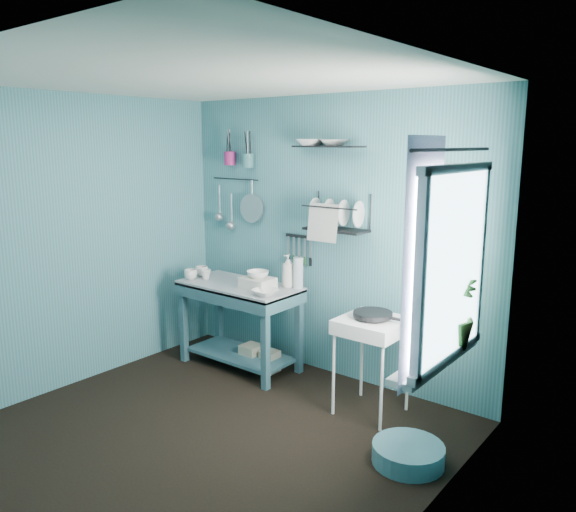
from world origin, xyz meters
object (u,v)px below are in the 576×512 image
Objects in this scene: soap_bottle at (288,271)px; colander at (252,208)px; hotplate_stand at (371,366)px; utensil_cup_magenta at (230,158)px; mug_left at (191,274)px; mug_mid at (206,274)px; wash_tub at (258,283)px; water_bottle at (298,273)px; storage_tin_large at (252,356)px; dish_rack at (336,212)px; frying_pan at (373,314)px; utensil_cup_teal at (248,161)px; floor_basin at (408,454)px; work_counter at (240,326)px; mug_right at (202,271)px; potted_plant at (453,312)px; storage_tin_small at (270,361)px.

colander is (-0.60, 0.18, 0.50)m from soap_bottle.
hotplate_stand is 5.90× the size of utensil_cup_magenta.
mug_mid is (0.10, 0.10, -0.00)m from mug_left.
water_bottle is (0.27, 0.24, 0.09)m from wash_tub.
water_bottle reaches higher than mug_left.
mug_left is 0.56× the size of storage_tin_large.
dish_rack is 4.23× the size of utensil_cup_magenta.
mug_left is at bearing -158.20° from soap_bottle.
utensil_cup_teal reaches higher than frying_pan.
wash_tub reaches higher than floor_basin.
dish_rack reaches higher than hotplate_stand.
hotplate_stand is (1.92, 0.12, -0.47)m from mug_left.
work_counter is 1.14m from colander.
mug_left is at bearing -179.93° from hotplate_stand.
frying_pan is at bearing 140.09° from floor_basin.
soap_bottle is at bearing -10.11° from utensil_cup_magenta.
mug_mid reaches higher than floor_basin.
colander is at bearing 6.81° from utensil_cup_magenta.
wash_tub reaches higher than hotplate_stand.
mug_mid is 1.82m from frying_pan.
hotplate_stand reaches higher than floor_basin.
utensil_cup_magenta is (0.07, 0.35, 1.08)m from mug_right.
mug_mid is 0.36× the size of water_bottle.
dish_rack is (1.36, 0.30, 0.65)m from mug_right.
soap_bottle is 1.05m from frying_pan.
storage_tin_large is at bearing 167.47° from potted_plant.
mug_right is at bearing 171.21° from potted_plant.
frying_pan is 0.97m from dish_rack.
floor_basin is at bearing -22.29° from colander.
mug_right is 0.44× the size of wash_tub.
dish_rack is 1.96× the size of colander.
potted_plant reaches higher than work_counter.
hotplate_stand is (1.02, -0.24, -0.57)m from soap_bottle.
hotplate_stand is 1.31m from dish_rack.
work_counter reaches higher than hotplate_stand.
water_bottle is 0.51× the size of dish_rack.
frying_pan reaches higher than work_counter.
mug_left is 1.00× the size of mug_right.
dish_rack is (0.34, 0.08, 0.56)m from water_bottle.
utensil_cup_magenta is at bearing 168.22° from frying_pan.
mug_right is 1.10m from storage_tin_small.
potted_plant is at bearing -26.20° from frying_pan.
mug_mid is 0.18× the size of dish_rack.
storage_tin_small is (0.30, 0.08, -0.30)m from work_counter.
potted_plant is at bearing -34.67° from dish_rack.
mug_left is 0.61× the size of storage_tin_small.
soap_bottle is at bearing 25.11° from storage_tin_large.
soap_bottle is 0.54× the size of dish_rack.
floor_basin is (2.00, -0.51, -0.34)m from work_counter.
potted_plant reaches higher than hotplate_stand.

